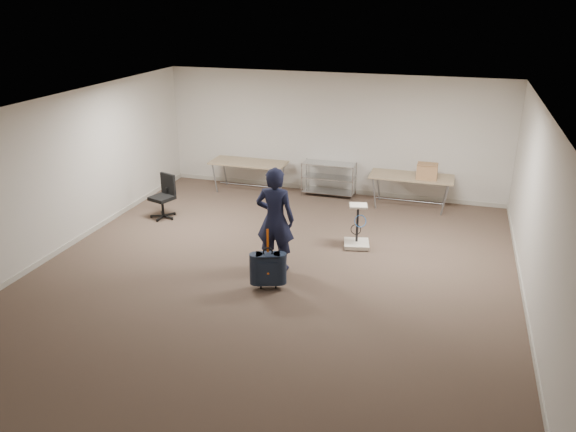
% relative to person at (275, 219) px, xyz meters
% --- Properties ---
extents(ground, '(9.00, 9.00, 0.00)m').
position_rel_person_xyz_m(ground, '(0.02, -0.24, -0.90)').
color(ground, '#423128').
rests_on(ground, ground).
extents(room_shell, '(8.00, 9.00, 9.00)m').
position_rel_person_xyz_m(room_shell, '(0.02, 1.14, -0.85)').
color(room_shell, beige).
rests_on(room_shell, ground).
extents(folding_table_left, '(1.80, 0.75, 0.73)m').
position_rel_person_xyz_m(folding_table_left, '(-1.88, 3.71, -0.23)').
color(folding_table_left, '#907758').
rests_on(folding_table_left, ground).
extents(folding_table_right, '(1.80, 0.75, 0.73)m').
position_rel_person_xyz_m(folding_table_right, '(1.92, 3.71, -0.23)').
color(folding_table_right, '#907758').
rests_on(folding_table_right, ground).
extents(wire_shelf, '(1.22, 0.47, 0.80)m').
position_rel_person_xyz_m(wire_shelf, '(0.02, 3.96, -0.46)').
color(wire_shelf, '#B9BCC0').
rests_on(wire_shelf, ground).
extents(person, '(0.67, 0.46, 1.81)m').
position_rel_person_xyz_m(person, '(0.00, 0.00, 0.00)').
color(person, black).
rests_on(person, ground).
extents(suitcase, '(0.43, 0.33, 1.03)m').
position_rel_person_xyz_m(suitcase, '(0.12, -0.74, -0.55)').
color(suitcase, black).
rests_on(suitcase, ground).
extents(office_chair, '(0.56, 0.56, 0.92)m').
position_rel_person_xyz_m(office_chair, '(-3.00, 1.60, -0.63)').
color(office_chair, black).
rests_on(office_chair, ground).
extents(equipment_cart, '(0.54, 0.54, 0.84)m').
position_rel_person_xyz_m(equipment_cart, '(1.18, 1.28, -0.68)').
color(equipment_cart, '#EBE5CA').
rests_on(equipment_cart, ground).
extents(cardboard_box, '(0.43, 0.32, 0.32)m').
position_rel_person_xyz_m(cardboard_box, '(2.24, 3.62, -0.01)').
color(cardboard_box, '#966E46').
rests_on(cardboard_box, folding_table_right).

